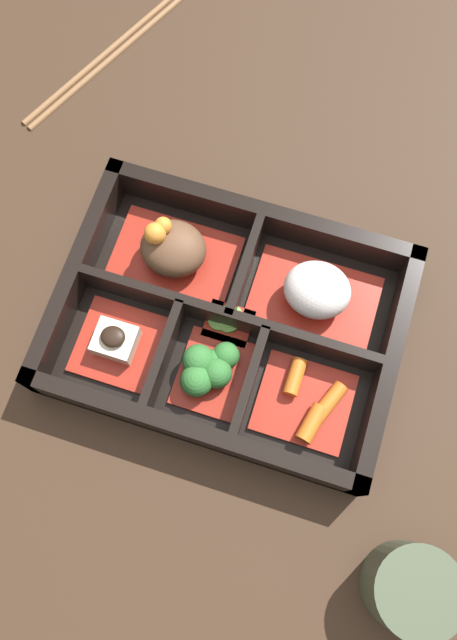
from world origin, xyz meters
TOP-DOWN VIEW (x-y plane):
  - ground_plane at (0.00, 0.00)m, footprint 3.00×3.00m
  - bento_base at (0.00, 0.00)m, footprint 0.31×0.23m
  - bento_rim at (-0.00, -0.00)m, footprint 0.31×0.23m
  - bowl_stew at (-0.07, 0.05)m, footprint 0.12×0.08m
  - bowl_rice at (0.07, 0.05)m, footprint 0.12×0.08m
  - bowl_tofu at (-0.09, -0.05)m, footprint 0.07×0.08m
  - bowl_greens at (-0.00, -0.05)m, footprint 0.06×0.08m
  - bowl_carrots at (0.09, -0.05)m, footprint 0.08×0.08m
  - bowl_pickles at (-0.00, 0.00)m, footprint 0.04×0.04m
  - tea_cup at (0.21, -0.17)m, footprint 0.07×0.07m
  - chopsticks at (-0.22, 0.25)m, footprint 0.11×0.22m

SIDE VIEW (x-z plane):
  - ground_plane at x=0.00m, z-range 0.00..0.00m
  - chopsticks at x=-0.22m, z-range 0.00..0.01m
  - bento_base at x=0.00m, z-range 0.00..0.01m
  - bowl_pickles at x=0.00m, z-range 0.01..0.02m
  - bowl_carrots at x=0.09m, z-range 0.01..0.03m
  - bowl_tofu at x=-0.09m, z-range 0.00..0.04m
  - bento_rim at x=0.00m, z-range 0.00..0.05m
  - bowl_greens at x=0.00m, z-range 0.01..0.04m
  - tea_cup at x=0.21m, z-range 0.00..0.06m
  - bowl_stew at x=-0.07m, z-range 0.00..0.06m
  - bowl_rice at x=0.07m, z-range 0.01..0.06m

